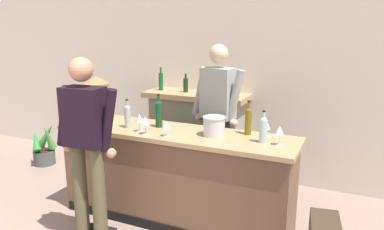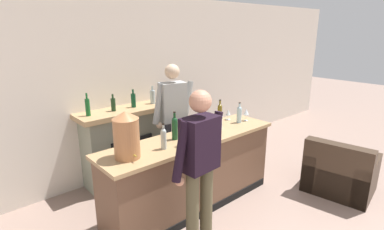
# 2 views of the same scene
# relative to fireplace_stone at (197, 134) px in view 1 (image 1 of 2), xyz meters

# --- Properties ---
(wall_back_panel) EXTENTS (12.00, 0.07, 2.75)m
(wall_back_panel) POSITION_rel_fireplace_stone_xyz_m (0.04, 0.26, 0.80)
(wall_back_panel) COLOR beige
(wall_back_panel) RESTS_ON ground_plane
(bar_counter) EXTENTS (2.45, 0.64, 0.97)m
(bar_counter) POSITION_rel_fireplace_stone_xyz_m (0.29, -1.20, -0.09)
(bar_counter) COLOR brown
(bar_counter) RESTS_ON ground_plane
(fireplace_stone) EXTENTS (1.36, 0.52, 1.44)m
(fireplace_stone) POSITION_rel_fireplace_stone_xyz_m (0.00, 0.00, 0.00)
(fireplace_stone) COLOR gray
(fireplace_stone) RESTS_ON ground_plane
(potted_plant_corner) EXTENTS (0.38, 0.42, 0.62)m
(potted_plant_corner) POSITION_rel_fireplace_stone_xyz_m (-2.19, -0.56, -0.34)
(potted_plant_corner) COLOR #464B49
(potted_plant_corner) RESTS_ON ground_plane
(person_customer) EXTENTS (0.66, 0.32, 1.73)m
(person_customer) POSITION_rel_fireplace_stone_xyz_m (-0.23, -1.90, 0.38)
(person_customer) COLOR brown
(person_customer) RESTS_ON ground_plane
(person_bartender) EXTENTS (0.65, 0.36, 1.79)m
(person_bartender) POSITION_rel_fireplace_stone_xyz_m (0.50, -0.55, 0.42)
(person_bartender) COLOR #31343D
(person_bartender) RESTS_ON ground_plane
(copper_dispenser) EXTENTS (0.27, 0.31, 0.50)m
(copper_dispenser) POSITION_rel_fireplace_stone_xyz_m (-0.63, -1.22, 0.64)
(copper_dispenser) COLOR #B07045
(copper_dispenser) RESTS_ON bar_counter
(ice_bucket_steel) EXTENTS (0.22, 0.22, 0.19)m
(ice_bucket_steel) POSITION_rel_fireplace_stone_xyz_m (0.70, -1.18, 0.48)
(ice_bucket_steel) COLOR silver
(ice_bucket_steel) RESTS_ON bar_counter
(wine_bottle_port_short) EXTENTS (0.06, 0.06, 0.30)m
(wine_bottle_port_short) POSITION_rel_fireplace_stone_xyz_m (-0.20, -1.28, 0.52)
(wine_bottle_port_short) COLOR #ACB8B6
(wine_bottle_port_short) RESTS_ON bar_counter
(wine_bottle_burgundy_dark) EXTENTS (0.07, 0.07, 0.33)m
(wine_bottle_burgundy_dark) POSITION_rel_fireplace_stone_xyz_m (0.98, -1.01, 0.53)
(wine_bottle_burgundy_dark) COLOR brown
(wine_bottle_burgundy_dark) RESTS_ON bar_counter
(wine_bottle_chardonnay_pale) EXTENTS (0.07, 0.07, 0.35)m
(wine_bottle_chardonnay_pale) POSITION_rel_fireplace_stone_xyz_m (0.07, -1.13, 0.54)
(wine_bottle_chardonnay_pale) COLOR #143E1E
(wine_bottle_chardonnay_pale) RESTS_ON bar_counter
(wine_bottle_riesling_slim) EXTENTS (0.07, 0.07, 0.30)m
(wine_bottle_riesling_slim) POSITION_rel_fireplace_stone_xyz_m (1.18, -1.20, 0.52)
(wine_bottle_riesling_slim) COLOR #9CBBC3
(wine_bottle_riesling_slim) RESTS_ON bar_counter
(wine_glass_mid_counter) EXTENTS (0.08, 0.08, 0.18)m
(wine_glass_mid_counter) POSITION_rel_fireplace_stone_xyz_m (1.33, -1.21, 0.52)
(wine_glass_mid_counter) COLOR silver
(wine_glass_mid_counter) RESTS_ON bar_counter
(wine_glass_by_dispenser) EXTENTS (0.09, 0.09, 0.18)m
(wine_glass_by_dispenser) POSITION_rel_fireplace_stone_xyz_m (0.08, -1.41, 0.52)
(wine_glass_by_dispenser) COLOR silver
(wine_glass_by_dispenser) RESTS_ON bar_counter
(wine_glass_front_left) EXTENTS (0.08, 0.08, 0.19)m
(wine_glass_front_left) POSITION_rel_fireplace_stone_xyz_m (-0.02, -1.36, 0.52)
(wine_glass_front_left) COLOR silver
(wine_glass_front_left) RESTS_ON bar_counter
(wine_glass_front_right) EXTENTS (0.08, 0.08, 0.15)m
(wine_glass_front_right) POSITION_rel_fireplace_stone_xyz_m (0.30, -1.39, 0.49)
(wine_glass_front_right) COLOR silver
(wine_glass_front_right) RESTS_ON bar_counter
(wine_glass_back_row) EXTENTS (0.07, 0.07, 0.16)m
(wine_glass_back_row) POSITION_rel_fireplace_stone_xyz_m (1.17, -1.01, 0.49)
(wine_glass_back_row) COLOR silver
(wine_glass_back_row) RESTS_ON bar_counter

